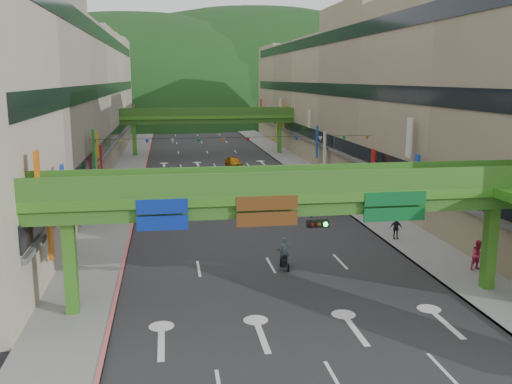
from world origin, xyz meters
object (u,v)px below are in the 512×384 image
Objects in this scene: scooter_rider_near at (285,255)px; car_yellow at (234,162)px; pedestrian_red at (478,257)px; overpass_near at (314,207)px; scooter_rider_mid at (242,196)px; car_silver at (197,182)px.

scooter_rider_near is 40.77m from car_yellow.
car_yellow is 44.17m from pedestrian_red.
overpass_near is at bearing -87.90° from scooter_rider_near.
pedestrian_red is (11.39, -2.34, 0.00)m from scooter_rider_near.
overpass_near is 12.47m from pedestrian_red.
overpass_near is at bearing -88.41° from scooter_rider_mid.
pedestrian_red reaches higher than car_yellow.
scooter_rider_mid is at bearing 91.41° from scooter_rider_near.
pedestrian_red is (15.24, -29.55, 0.27)m from car_silver.
car_silver is 14.60m from car_yellow.
scooter_rider_near is at bearing -81.75° from car_silver.
scooter_rider_mid is 10.80m from car_silver.
car_silver is 0.96× the size of car_yellow.
scooter_rider_mid is 23.86m from car_yellow.
pedestrian_red is (11.81, -19.32, -0.23)m from scooter_rider_mid.
car_silver is at bearing 108.54° from pedestrian_red.
car_silver is at bearing -121.14° from car_yellow.
pedestrian_red is at bearing -11.62° from scooter_rider_near.
scooter_rider_mid is 1.21× the size of pedestrian_red.
scooter_rider_mid reaches higher than car_silver.
overpass_near is at bearing -82.79° from car_silver.
car_silver is at bearing 98.05° from scooter_rider_near.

